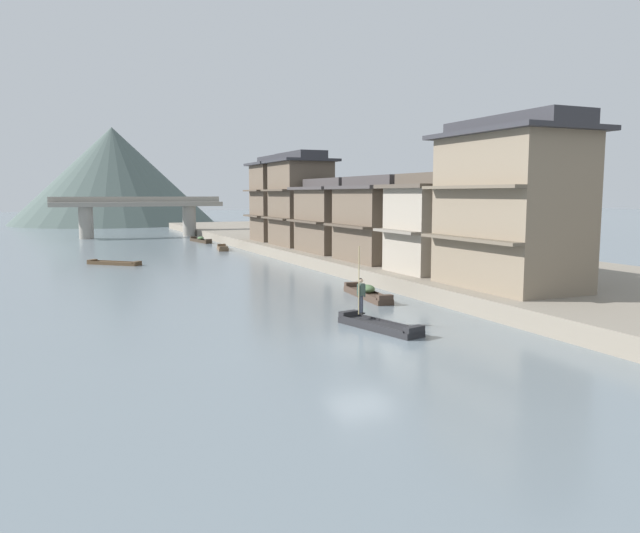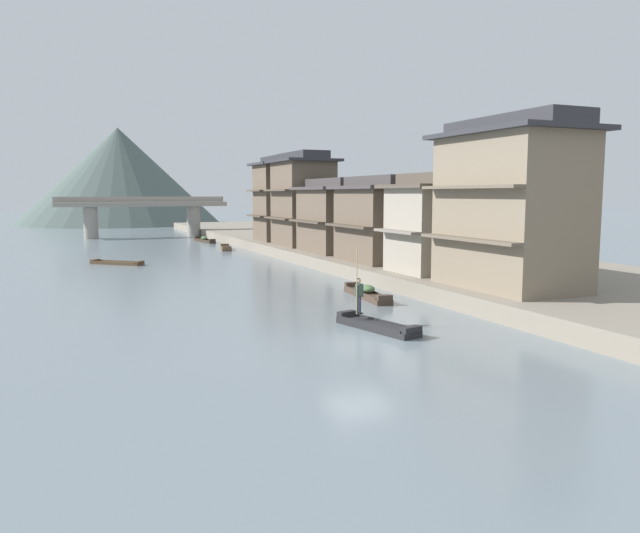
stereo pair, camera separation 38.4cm
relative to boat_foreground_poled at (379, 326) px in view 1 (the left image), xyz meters
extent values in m
plane|color=slate|center=(-1.91, -1.97, -0.16)|extent=(400.00, 400.00, 0.00)
cube|color=gray|center=(14.57, 28.03, 0.29)|extent=(18.00, 110.00, 0.91)
cube|color=#232326|center=(0.00, 0.00, -0.03)|extent=(2.03, 4.48, 0.26)
cube|color=#232326|center=(0.48, -1.97, 0.21)|extent=(0.99, 0.57, 0.23)
cube|color=#232326|center=(-0.48, 1.97, 0.21)|extent=(0.99, 0.57, 0.23)
cube|color=#232326|center=(0.46, 0.11, 0.14)|extent=(0.99, 3.77, 0.08)
cube|color=#232326|center=(-0.46, -0.11, 0.14)|extent=(0.99, 3.77, 0.08)
cube|color=black|center=(-0.19, 1.19, 0.35)|extent=(0.19, 0.24, 0.05)
cylinder|color=#333847|center=(-0.21, 1.23, 0.77)|extent=(0.11, 0.11, 0.78)
cube|color=black|center=(-0.35, 1.11, 0.35)|extent=(0.19, 0.24, 0.05)
cylinder|color=#333847|center=(-0.37, 1.14, 0.77)|extent=(0.11, 0.11, 0.78)
cube|color=#384C42|center=(-0.29, 1.18, 1.42)|extent=(0.38, 0.33, 0.52)
cylinder|color=#384C42|center=(-0.07, 1.23, 1.35)|extent=(0.08, 0.08, 0.56)
cylinder|color=#384C42|center=(-0.44, 1.03, 1.35)|extent=(0.08, 0.08, 0.56)
sphere|color=#DBB28E|center=(-0.29, 1.18, 1.82)|extent=(0.20, 0.20, 0.20)
sphere|color=black|center=(-0.29, 1.19, 1.84)|extent=(0.18, 0.18, 0.18)
cylinder|color=tan|center=(-0.50, 0.95, 1.87)|extent=(0.04, 0.04, 3.00)
cube|color=brown|center=(-8.09, 30.06, -0.07)|extent=(4.13, 3.90, 0.18)
cube|color=brown|center=(-9.70, 31.53, 0.10)|extent=(0.89, 0.92, 0.16)
cube|color=brown|center=(-6.48, 28.59, 0.10)|extent=(0.89, 0.92, 0.16)
cube|color=brown|center=(-8.41, 29.71, 0.06)|extent=(3.12, 2.87, 0.08)
cube|color=brown|center=(-7.77, 30.40, 0.06)|extent=(3.12, 2.87, 0.08)
cube|color=brown|center=(3.49, 39.51, -0.03)|extent=(1.59, 3.60, 0.27)
cube|color=brown|center=(3.78, 41.07, 0.23)|extent=(0.92, 0.51, 0.24)
cube|color=brown|center=(3.20, 37.94, 0.23)|extent=(0.92, 0.51, 0.24)
cube|color=brown|center=(3.05, 39.59, 0.15)|extent=(0.62, 2.95, 0.08)
cube|color=brown|center=(3.93, 39.43, 0.15)|extent=(0.62, 2.95, 0.08)
cube|color=#423328|center=(3.35, 7.39, -0.02)|extent=(1.42, 5.24, 0.28)
cube|color=#423328|center=(3.59, 9.82, 0.25)|extent=(0.85, 0.44, 0.26)
cube|color=#423328|center=(3.11, 4.97, 0.25)|extent=(0.85, 0.44, 0.26)
cube|color=#423328|center=(2.94, 7.43, 0.16)|extent=(0.54, 4.66, 0.08)
cube|color=#423328|center=(3.76, 7.35, 0.16)|extent=(0.54, 4.66, 0.08)
ellipsoid|color=#4C6B42|center=(3.35, 7.39, 0.34)|extent=(0.93, 1.22, 0.45)
cube|color=#33281E|center=(3.72, 50.72, -0.03)|extent=(1.52, 5.56, 0.28)
cube|color=#33281E|center=(3.38, 53.30, 0.24)|extent=(0.77, 0.45, 0.25)
cube|color=#33281E|center=(4.06, 48.15, 0.24)|extent=(0.77, 0.45, 0.25)
cube|color=#33281E|center=(3.36, 50.68, 0.15)|extent=(0.73, 4.96, 0.08)
cube|color=#33281E|center=(4.08, 50.77, 0.15)|extent=(0.73, 4.96, 0.08)
ellipsoid|color=#4C6B42|center=(3.72, 50.72, 0.31)|extent=(0.85, 1.11, 0.40)
cube|color=#7F705B|center=(9.10, 2.59, 4.65)|extent=(4.60, 7.40, 7.80)
cube|color=brown|center=(6.45, 2.59, 3.35)|extent=(0.70, 7.40, 0.16)
cube|color=brown|center=(6.45, 2.59, 5.95)|extent=(0.70, 7.40, 0.16)
cube|color=#2D2D33|center=(9.10, 2.59, 8.67)|extent=(5.50, 8.30, 0.24)
cube|color=#2D2D33|center=(9.10, 2.59, 9.14)|extent=(2.76, 8.30, 0.70)
cube|color=gray|center=(9.55, 9.59, 3.35)|extent=(5.50, 4.51, 5.20)
cube|color=gray|center=(6.45, 9.59, 3.35)|extent=(0.70, 4.51, 0.16)
cube|color=#4C4238|center=(9.55, 9.59, 6.07)|extent=(6.40, 5.41, 0.24)
cube|color=#4C4238|center=(9.55, 9.59, 6.54)|extent=(3.30, 5.41, 0.70)
cube|color=brown|center=(9.38, 16.45, 3.35)|extent=(5.16, 6.33, 5.20)
cube|color=#4D4135|center=(6.45, 16.45, 3.35)|extent=(0.70, 6.33, 0.16)
cube|color=#3D3838|center=(9.38, 16.45, 6.07)|extent=(6.06, 7.23, 0.24)
cube|color=#3D3838|center=(9.38, 16.45, 6.54)|extent=(3.10, 7.23, 0.70)
cube|color=brown|center=(9.35, 24.32, 3.35)|extent=(5.10, 6.50, 5.20)
cube|color=#4D4135|center=(6.45, 24.32, 3.35)|extent=(0.70, 6.50, 0.16)
cube|color=#3D3838|center=(9.35, 24.32, 6.07)|extent=(6.00, 7.40, 0.24)
cube|color=#3D3838|center=(9.35, 24.32, 6.54)|extent=(3.06, 7.40, 0.70)
cube|color=brown|center=(9.02, 31.62, 4.65)|extent=(4.44, 6.07, 7.80)
cube|color=#4D4135|center=(6.45, 31.62, 3.35)|extent=(0.70, 6.07, 0.16)
cube|color=#4D4135|center=(6.45, 31.62, 5.95)|extent=(0.70, 6.07, 0.16)
cube|color=#2D2D33|center=(9.02, 31.62, 8.67)|extent=(5.34, 6.97, 0.24)
cube|color=#2D2D33|center=(9.02, 31.62, 9.14)|extent=(2.66, 6.97, 0.70)
cube|color=brown|center=(9.47, 38.34, 4.65)|extent=(5.34, 4.71, 7.80)
cube|color=#4D4135|center=(6.45, 38.34, 3.35)|extent=(0.70, 4.71, 0.16)
cube|color=#4D4135|center=(6.45, 38.34, 5.95)|extent=(0.70, 4.71, 0.16)
cube|color=#2D2D33|center=(9.47, 38.34, 8.67)|extent=(6.24, 5.61, 0.24)
cube|color=#2D2D33|center=(9.47, 38.34, 9.14)|extent=(3.20, 5.61, 0.70)
cube|color=gray|center=(-1.91, 62.11, 4.25)|extent=(22.21, 2.40, 0.60)
cylinder|color=gray|center=(-8.58, 62.11, 1.89)|extent=(1.80, 1.80, 4.12)
cylinder|color=gray|center=(4.75, 62.11, 1.89)|extent=(1.80, 1.80, 4.12)
cube|color=gray|center=(-1.91, 63.11, 4.90)|extent=(22.21, 0.30, 0.70)
cone|color=#4C5B56|center=(-1.14, 104.72, 9.17)|extent=(38.81, 38.81, 18.67)
camera|label=1|loc=(-12.64, -22.55, 5.61)|focal=34.43mm
camera|label=2|loc=(-12.29, -22.70, 5.61)|focal=34.43mm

